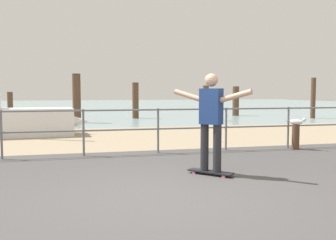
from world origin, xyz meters
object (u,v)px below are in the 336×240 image
(skateboarder, at_px, (211,116))
(bollard_short, at_px, (296,137))
(seagull, at_px, (297,122))
(sailboat, at_px, (6,121))
(skateboard, at_px, (211,172))

(skateboarder, distance_m, bollard_short, 3.82)
(bollard_short, bearing_deg, seagull, -46.64)
(bollard_short, bearing_deg, sailboat, 147.91)
(sailboat, height_order, bollard_short, sailboat)
(skateboarder, bearing_deg, skateboard, 45.00)
(sailboat, xyz_separation_m, skateboard, (4.30, -6.81, -0.45))
(skateboard, xyz_separation_m, bollard_short, (3.03, 2.21, 0.24))
(sailboat, bearing_deg, skateboarder, -57.76)
(skateboard, height_order, bollard_short, bollard_short)
(skateboarder, xyz_separation_m, seagull, (3.05, 2.20, -0.32))
(bollard_short, xyz_separation_m, seagull, (0.01, -0.01, 0.39))
(skateboard, relative_size, seagull, 1.87)
(skateboard, bearing_deg, sailboat, 122.24)
(skateboard, relative_size, bollard_short, 1.17)
(sailboat, relative_size, bollard_short, 8.16)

